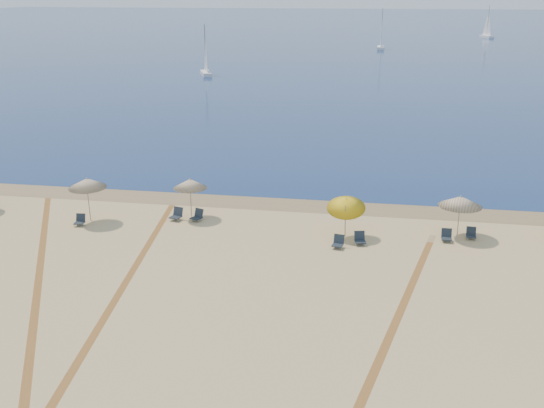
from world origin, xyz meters
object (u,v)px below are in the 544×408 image
(chair_3, at_px, (177,214))
(sailboat_2, at_px, (487,28))
(sailboat_0, at_px, (381,37))
(umbrella_3, at_px, (346,204))
(chair_7, at_px, (447,236))
(chair_4, at_px, (197,216))
(chair_5, at_px, (338,242))
(chair_6, at_px, (360,239))
(chair_8, at_px, (471,234))
(chair_2, at_px, (80,220))
(sailboat_1, at_px, (206,60))
(umbrella_1, at_px, (87,183))
(umbrella_2, at_px, (190,184))
(umbrella_4, at_px, (460,201))

(chair_3, relative_size, sailboat_2, 0.10)
(sailboat_0, distance_m, sailboat_2, 48.67)
(umbrella_3, height_order, chair_7, umbrella_3)
(chair_4, xyz_separation_m, chair_5, (8.39, -2.72, -0.01))
(chair_3, relative_size, chair_7, 1.27)
(chair_6, relative_size, chair_8, 1.21)
(chair_2, distance_m, chair_8, 21.88)
(chair_2, bearing_deg, sailboat_1, 94.85)
(umbrella_1, xyz_separation_m, chair_6, (15.65, -0.99, -1.99))
(umbrella_2, bearing_deg, chair_5, -20.19)
(umbrella_1, height_order, umbrella_4, umbrella_1)
(chair_6, height_order, sailboat_2, sailboat_2)
(umbrella_1, distance_m, sailboat_2, 160.09)
(umbrella_3, distance_m, chair_4, 8.86)
(chair_5, relative_size, sailboat_0, 0.08)
(umbrella_2, bearing_deg, umbrella_3, -10.19)
(umbrella_2, height_order, chair_7, umbrella_2)
(chair_3, relative_size, chair_5, 1.14)
(umbrella_1, relative_size, chair_3, 3.15)
(sailboat_2, bearing_deg, sailboat_0, -145.23)
(chair_7, relative_size, sailboat_1, 0.09)
(umbrella_2, distance_m, umbrella_4, 15.26)
(chair_5, xyz_separation_m, sailboat_0, (1.28, 115.91, 2.34))
(umbrella_4, xyz_separation_m, chair_4, (-14.71, -0.06, -1.68))
(umbrella_4, xyz_separation_m, chair_3, (-15.94, -0.12, -1.66))
(chair_4, bearing_deg, umbrella_1, -147.22)
(umbrella_4, height_order, chair_3, umbrella_4)
(umbrella_2, height_order, sailboat_0, sailboat_0)
(umbrella_4, distance_m, sailboat_0, 113.24)
(chair_6, bearing_deg, chair_2, 166.10)
(umbrella_2, height_order, umbrella_4, umbrella_2)
(umbrella_3, height_order, chair_5, umbrella_3)
(umbrella_2, height_order, chair_2, umbrella_2)
(umbrella_1, bearing_deg, umbrella_3, -0.13)
(umbrella_4, relative_size, chair_5, 3.17)
(chair_5, height_order, sailboat_0, sailboat_0)
(umbrella_3, height_order, chair_8, umbrella_3)
(umbrella_1, height_order, chair_5, umbrella_1)
(chair_4, xyz_separation_m, chair_8, (15.40, -0.23, -0.03))
(chair_7, distance_m, chair_8, 1.48)
(chair_2, xyz_separation_m, chair_7, (20.48, 1.02, 0.01))
(umbrella_4, height_order, sailboat_2, sailboat_2)
(umbrella_2, distance_m, chair_3, 1.97)
(chair_4, bearing_deg, chair_5, 5.12)
(umbrella_2, height_order, umbrella_3, umbrella_3)
(sailboat_1, bearing_deg, chair_3, -97.96)
(umbrella_3, height_order, chair_6, umbrella_3)
(chair_7, height_order, sailboat_0, sailboat_0)
(chair_6, relative_size, sailboat_0, 0.09)
(umbrella_4, bearing_deg, chair_4, -179.75)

